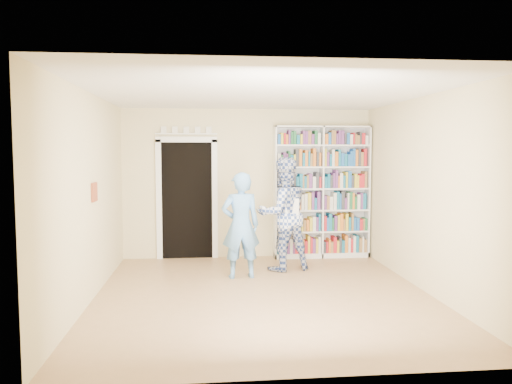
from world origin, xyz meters
TOP-DOWN VIEW (x-y plane):
  - floor at (0.00, 0.00)m, footprint 5.00×5.00m
  - ceiling at (0.00, 0.00)m, footprint 5.00×5.00m
  - wall_back at (0.00, 2.50)m, footprint 4.50×0.00m
  - wall_left at (-2.25, 0.00)m, footprint 0.00×5.00m
  - wall_right at (2.25, 0.00)m, footprint 0.00×5.00m
  - bookshelf at (1.34, 2.34)m, footprint 1.74×0.33m
  - doorway at (-1.10, 2.48)m, footprint 1.10×0.08m
  - wall_art at (-2.23, 0.20)m, footprint 0.03×0.25m
  - man_blue at (-0.24, 0.97)m, footprint 0.63×0.45m
  - man_plaid at (0.49, 1.41)m, footprint 1.04×0.91m
  - paper_sheet at (0.60, 1.18)m, footprint 0.22×0.02m

SIDE VIEW (x-z plane):
  - floor at x=0.00m, z-range 0.00..0.00m
  - man_blue at x=-0.24m, z-range 0.00..1.62m
  - man_plaid at x=0.49m, z-range 0.00..1.84m
  - paper_sheet at x=0.60m, z-range 0.89..1.19m
  - doorway at x=-1.10m, z-range -0.04..2.39m
  - bookshelf at x=1.34m, z-range 0.01..2.41m
  - wall_back at x=0.00m, z-range -0.90..3.60m
  - wall_left at x=-2.25m, z-range -1.15..3.85m
  - wall_right at x=2.25m, z-range -1.15..3.85m
  - wall_art at x=-2.23m, z-range 1.27..1.52m
  - ceiling at x=0.00m, z-range 2.70..2.70m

